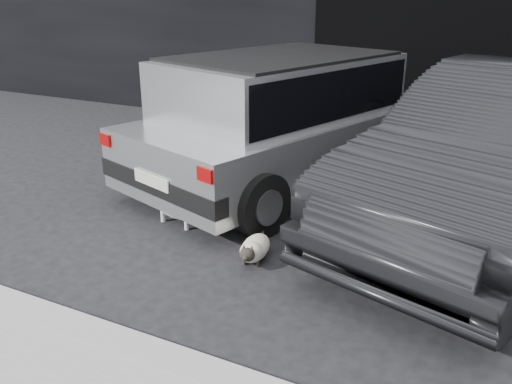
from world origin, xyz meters
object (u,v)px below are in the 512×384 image
at_px(silver_hatchback, 286,113).
at_px(cat_white, 182,207).
at_px(second_car, 509,152).
at_px(cat_siamese, 254,249).

relative_size(silver_hatchback, cat_white, 5.39).
height_order(second_car, cat_siamese, second_car).
distance_m(silver_hatchback, cat_white, 1.97).
xyz_separation_m(silver_hatchback, cat_white, (-0.40, -1.81, -0.68)).
xyz_separation_m(second_car, cat_siamese, (-1.95, -1.80, -0.71)).
xyz_separation_m(silver_hatchback, cat_siamese, (0.66, -2.19, -0.77)).
height_order(second_car, cat_white, second_car).
height_order(silver_hatchback, second_car, second_car).
height_order(silver_hatchback, cat_white, silver_hatchback).
bearing_deg(cat_white, silver_hatchback, 177.84).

